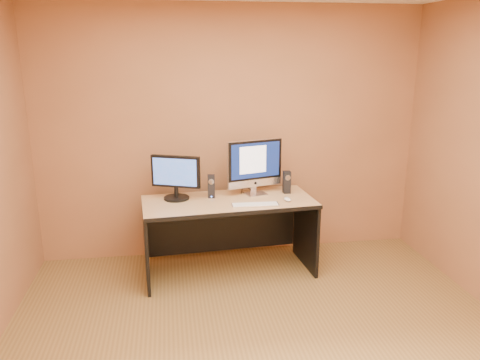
# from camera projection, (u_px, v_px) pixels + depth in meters

# --- Properties ---
(walls) EXTENTS (4.00, 4.00, 2.60)m
(walls) POSITION_uv_depth(u_px,v_px,m) (275.00, 187.00, 2.96)
(walls) COLOR #965F3C
(walls) RESTS_ON ground
(desk) EXTENTS (1.68, 0.83, 0.75)m
(desk) POSITION_uv_depth(u_px,v_px,m) (229.00, 237.00, 4.57)
(desk) COLOR tan
(desk) RESTS_ON ground
(imac) EXTENTS (0.62, 0.36, 0.56)m
(imac) POSITION_uv_depth(u_px,v_px,m) (256.00, 167.00, 4.59)
(imac) COLOR silver
(imac) RESTS_ON desk
(second_monitor) EXTENTS (0.54, 0.41, 0.43)m
(second_monitor) POSITION_uv_depth(u_px,v_px,m) (176.00, 178.00, 4.46)
(second_monitor) COLOR black
(second_monitor) RESTS_ON desk
(speaker_left) EXTENTS (0.08, 0.08, 0.22)m
(speaker_left) POSITION_uv_depth(u_px,v_px,m) (211.00, 186.00, 4.54)
(speaker_left) COLOR black
(speaker_left) RESTS_ON desk
(speaker_right) EXTENTS (0.07, 0.07, 0.22)m
(speaker_right) POSITION_uv_depth(u_px,v_px,m) (287.00, 182.00, 4.68)
(speaker_right) COLOR black
(speaker_right) RESTS_ON desk
(keyboard) EXTENTS (0.44, 0.13, 0.02)m
(keyboard) POSITION_uv_depth(u_px,v_px,m) (255.00, 205.00, 4.32)
(keyboard) COLOR silver
(keyboard) RESTS_ON desk
(mouse) EXTENTS (0.07, 0.11, 0.04)m
(mouse) POSITION_uv_depth(u_px,v_px,m) (287.00, 199.00, 4.45)
(mouse) COLOR silver
(mouse) RESTS_ON desk
(cable_a) EXTENTS (0.06, 0.22, 0.01)m
(cable_a) POSITION_uv_depth(u_px,v_px,m) (253.00, 191.00, 4.76)
(cable_a) COLOR black
(cable_a) RESTS_ON desk
(cable_b) EXTENTS (0.05, 0.18, 0.01)m
(cable_b) POSITION_uv_depth(u_px,v_px,m) (242.00, 191.00, 4.77)
(cable_b) COLOR black
(cable_b) RESTS_ON desk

